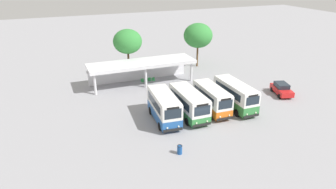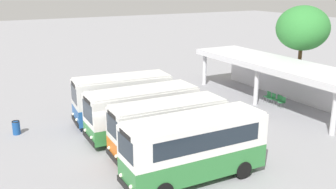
% 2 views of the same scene
% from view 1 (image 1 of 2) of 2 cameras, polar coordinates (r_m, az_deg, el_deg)
% --- Properties ---
extents(ground_plane, '(180.00, 180.00, 0.00)m').
position_cam_1_polar(ground_plane, '(34.63, 6.16, -5.81)').
color(ground_plane, '#939399').
extents(city_bus_nearest_orange, '(2.79, 6.84, 3.27)m').
position_cam_1_polar(city_bus_nearest_orange, '(34.81, -0.75, -2.19)').
color(city_bus_nearest_orange, black).
rests_on(city_bus_nearest_orange, ground).
extents(city_bus_second_in_row, '(2.55, 7.09, 3.11)m').
position_cam_1_polar(city_bus_second_in_row, '(36.03, 3.87, -1.48)').
color(city_bus_second_in_row, black).
rests_on(city_bus_second_in_row, ground).
extents(city_bus_middle_cream, '(2.43, 6.67, 3.12)m').
position_cam_1_polar(city_bus_middle_cream, '(37.50, 8.11, -0.66)').
color(city_bus_middle_cream, black).
rests_on(city_bus_middle_cream, ground).
extents(city_bus_fourth_amber, '(2.36, 7.28, 3.28)m').
position_cam_1_polar(city_bus_fourth_amber, '(38.85, 12.32, 0.00)').
color(city_bus_fourth_amber, black).
rests_on(city_bus_fourth_amber, ground).
extents(parked_car_flank, '(2.83, 4.34, 1.62)m').
position_cam_1_polar(parked_car_flank, '(45.16, 20.31, 0.98)').
color(parked_car_flank, black).
rests_on(parked_car_flank, ground).
extents(terminal_canopy, '(15.94, 4.54, 3.40)m').
position_cam_1_polar(terminal_canopy, '(46.57, -5.07, 5.26)').
color(terminal_canopy, silver).
rests_on(terminal_canopy, ground).
extents(waiting_chair_end_by_column, '(0.46, 0.46, 0.86)m').
position_cam_1_polar(waiting_chair_end_by_column, '(46.38, -4.77, 2.52)').
color(waiting_chair_end_by_column, slate).
rests_on(waiting_chair_end_by_column, ground).
extents(waiting_chair_second_from_end, '(0.46, 0.46, 0.86)m').
position_cam_1_polar(waiting_chair_second_from_end, '(46.50, -4.08, 2.60)').
color(waiting_chair_second_from_end, slate).
rests_on(waiting_chair_second_from_end, ground).
extents(waiting_chair_middle_seat, '(0.46, 0.46, 0.86)m').
position_cam_1_polar(waiting_chair_middle_seat, '(46.73, -3.44, 2.72)').
color(waiting_chair_middle_seat, slate).
rests_on(waiting_chair_middle_seat, ground).
extents(waiting_chair_fourth_seat, '(0.46, 0.46, 0.86)m').
position_cam_1_polar(waiting_chair_fourth_seat, '(46.78, -2.72, 2.76)').
color(waiting_chair_fourth_seat, slate).
rests_on(waiting_chair_fourth_seat, ground).
extents(roadside_tree_behind_canopy, '(4.47, 4.47, 7.61)m').
position_cam_1_polar(roadside_tree_behind_canopy, '(48.60, -7.51, 9.70)').
color(roadside_tree_behind_canopy, brown).
rests_on(roadside_tree_behind_canopy, ground).
extents(roadside_tree_east_of_canopy, '(4.95, 4.95, 7.59)m').
position_cam_1_polar(roadside_tree_east_of_canopy, '(53.83, 5.59, 10.82)').
color(roadside_tree_east_of_canopy, brown).
rests_on(roadside_tree_east_of_canopy, ground).
extents(litter_bin_apron, '(0.49, 0.49, 0.90)m').
position_cam_1_polar(litter_bin_apron, '(29.49, 2.18, -10.16)').
color(litter_bin_apron, '#19478C').
rests_on(litter_bin_apron, ground).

